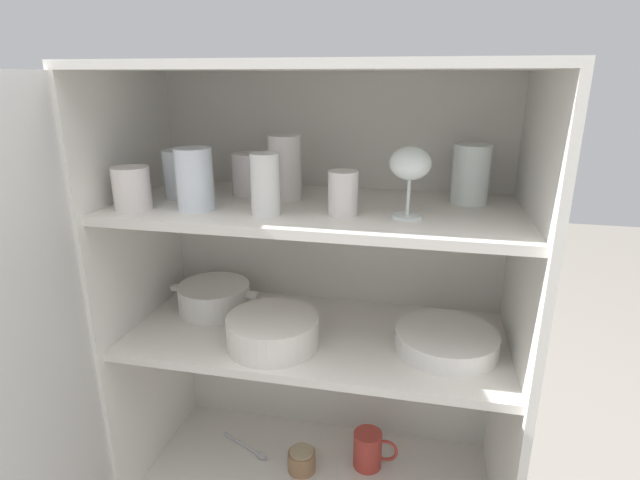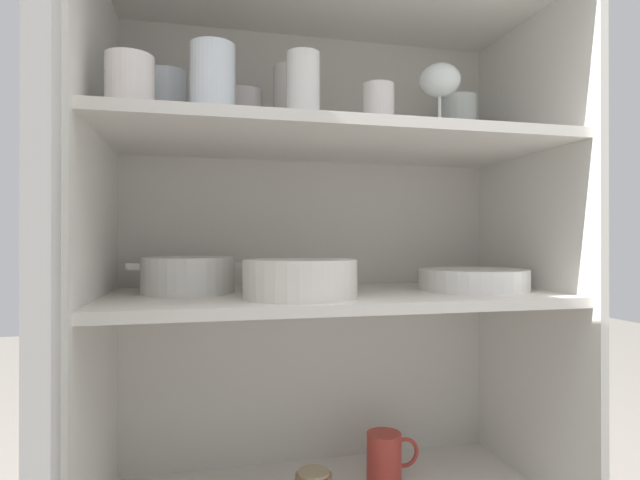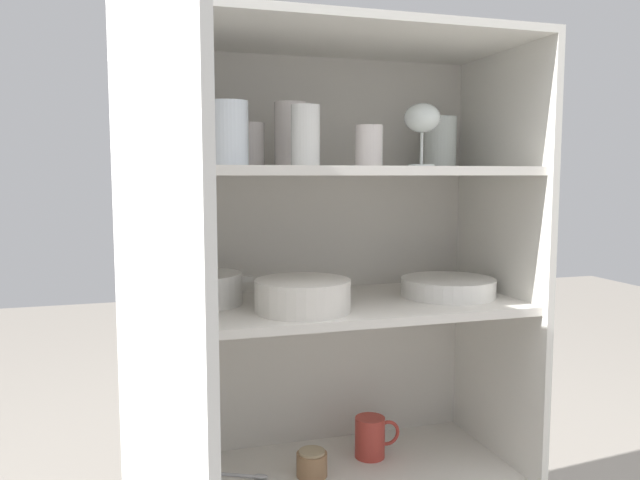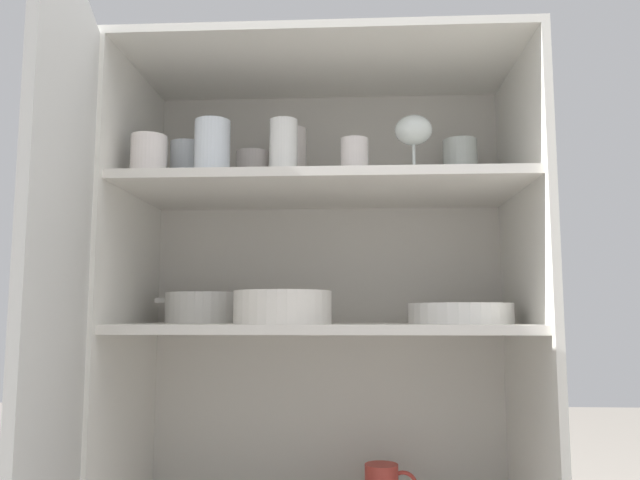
{
  "view_description": "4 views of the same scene",
  "coord_description": "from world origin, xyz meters",
  "px_view_note": "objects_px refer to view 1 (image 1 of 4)",
  "views": [
    {
      "loc": [
        0.24,
        -0.86,
        1.31
      ],
      "look_at": [
        0.01,
        0.2,
        0.95
      ],
      "focal_mm": 28.0,
      "sensor_mm": 36.0,
      "label": 1
    },
    {
      "loc": [
        -0.26,
        -0.79,
        0.82
      ],
      "look_at": [
        -0.03,
        0.21,
        0.82
      ],
      "focal_mm": 28.0,
      "sensor_mm": 36.0,
      "label": 2
    },
    {
      "loc": [
        -0.44,
        -1.19,
        1.01
      ],
      "look_at": [
        -0.02,
        0.2,
        0.86
      ],
      "focal_mm": 35.0,
      "sensor_mm": 36.0,
      "label": 3
    },
    {
      "loc": [
        0.07,
        -1.23,
        0.73
      ],
      "look_at": [
        -0.01,
        0.26,
        0.91
      ],
      "focal_mm": 35.0,
      "sensor_mm": 36.0,
      "label": 4
    }
  ],
  "objects_px": {
    "mixing_bowl_large": "(273,330)",
    "casserole_dish": "(214,297)",
    "storage_jar": "(302,460)",
    "plate_stack_white": "(446,340)",
    "coffee_mug_primary": "(369,449)"
  },
  "relations": [
    {
      "from": "plate_stack_white",
      "to": "casserole_dish",
      "type": "bearing_deg",
      "value": 172.65
    },
    {
      "from": "plate_stack_white",
      "to": "mixing_bowl_large",
      "type": "height_order",
      "value": "mixing_bowl_large"
    },
    {
      "from": "mixing_bowl_large",
      "to": "coffee_mug_primary",
      "type": "distance_m",
      "value": 0.48
    },
    {
      "from": "storage_jar",
      "to": "mixing_bowl_large",
      "type": "bearing_deg",
      "value": -118.27
    },
    {
      "from": "casserole_dish",
      "to": "storage_jar",
      "type": "xyz_separation_m",
      "value": [
        0.25,
        -0.06,
        -0.43
      ]
    },
    {
      "from": "mixing_bowl_large",
      "to": "storage_jar",
      "type": "distance_m",
      "value": 0.44
    },
    {
      "from": "mixing_bowl_large",
      "to": "casserole_dish",
      "type": "distance_m",
      "value": 0.25
    },
    {
      "from": "plate_stack_white",
      "to": "casserole_dish",
      "type": "xyz_separation_m",
      "value": [
        -0.6,
        0.08,
        0.01
      ]
    },
    {
      "from": "mixing_bowl_large",
      "to": "coffee_mug_primary",
      "type": "height_order",
      "value": "mixing_bowl_large"
    },
    {
      "from": "coffee_mug_primary",
      "to": "storage_jar",
      "type": "height_order",
      "value": "coffee_mug_primary"
    },
    {
      "from": "mixing_bowl_large",
      "to": "storage_jar",
      "type": "bearing_deg",
      "value": 61.73
    },
    {
      "from": "casserole_dish",
      "to": "storage_jar",
      "type": "distance_m",
      "value": 0.5
    },
    {
      "from": "casserole_dish",
      "to": "plate_stack_white",
      "type": "bearing_deg",
      "value": -7.35
    },
    {
      "from": "mixing_bowl_large",
      "to": "coffee_mug_primary",
      "type": "relative_size",
      "value": 1.76
    },
    {
      "from": "casserole_dish",
      "to": "storage_jar",
      "type": "height_order",
      "value": "casserole_dish"
    }
  ]
}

